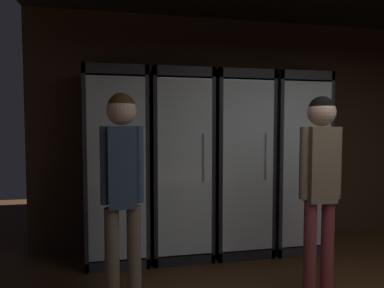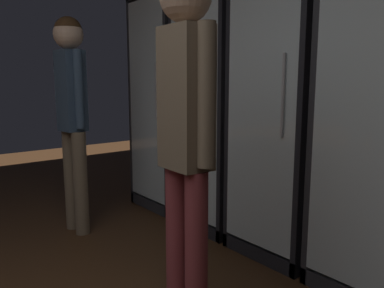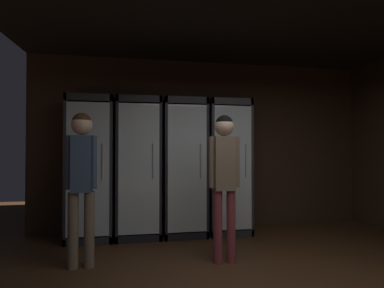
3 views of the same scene
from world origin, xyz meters
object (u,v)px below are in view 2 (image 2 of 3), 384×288
(cooler_center, at_px, (293,111))
(shopper_near, at_px, (72,102))
(cooler_far_left, at_px, (177,103))
(shopper_far, at_px, (186,113))
(cooler_left, at_px, (225,107))

(cooler_center, xyz_separation_m, shopper_near, (-1.30, -1.09, 0.05))
(cooler_far_left, xyz_separation_m, shopper_far, (1.69, -1.20, 0.06))
(cooler_far_left, distance_m, cooler_center, 1.38)
(cooler_far_left, xyz_separation_m, cooler_left, (0.69, -0.00, -0.01))
(shopper_near, height_order, shopper_far, shopper_near)
(cooler_left, xyz_separation_m, shopper_far, (1.00, -1.20, 0.07))
(cooler_center, bearing_deg, cooler_left, -179.99)
(shopper_far, bearing_deg, cooler_left, 129.61)
(shopper_near, relative_size, shopper_far, 1.00)
(cooler_left, relative_size, shopper_near, 1.21)
(cooler_left, distance_m, cooler_center, 0.69)
(cooler_center, xyz_separation_m, shopper_far, (0.31, -1.20, 0.07))
(cooler_left, bearing_deg, shopper_far, -50.39)
(cooler_far_left, bearing_deg, cooler_left, -0.03)
(cooler_far_left, bearing_deg, shopper_near, -86.16)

